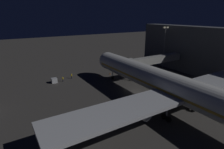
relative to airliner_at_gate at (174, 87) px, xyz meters
name	(u,v)px	position (x,y,z in m)	size (l,w,h in m)	color
ground_plane	(136,92)	(0.00, -13.19, -5.98)	(320.00, 320.00, 0.00)	#383533
airliner_at_gate	(174,87)	(0.00, 0.00, 0.00)	(59.68, 65.97, 18.19)	silver
jet_bridge	(151,60)	(-13.23, -21.68, 0.11)	(24.99, 3.40, 7.63)	#9E9E99
apron_floodlight_mast	(164,45)	(-25.50, -27.26, 4.06)	(2.90, 0.50, 17.22)	#59595E
baggage_container_spare	(54,80)	(18.50, -33.49, -5.15)	(1.79, 1.55, 1.65)	#B7BABF
ground_crew_by_belt_loader	(72,76)	(12.03, -34.75, -5.00)	(0.40, 0.40, 1.78)	black
ground_crew_marshaller_fwd	(63,79)	(15.66, -33.23, -5.02)	(0.40, 0.40, 1.74)	black
traffic_cone_nose_port	(110,73)	(-2.20, -31.86, -5.70)	(0.36, 0.36, 0.55)	orange
traffic_cone_nose_starboard	(100,75)	(2.20, -31.86, -5.70)	(0.36, 0.36, 0.55)	orange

